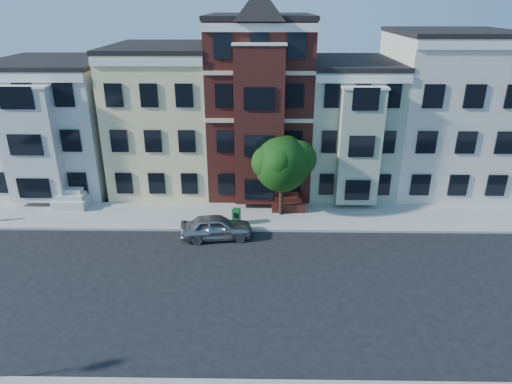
{
  "coord_description": "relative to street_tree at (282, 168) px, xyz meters",
  "views": [
    {
      "loc": [
        0.25,
        -18.9,
        13.09
      ],
      "look_at": [
        -0.09,
        2.32,
        4.2
      ],
      "focal_mm": 32.0,
      "sensor_mm": 36.0,
      "label": 1
    }
  ],
  "objects": [
    {
      "name": "ground",
      "position": [
        -1.45,
        -8.28,
        -3.36
      ],
      "size": [
        120.0,
        120.0,
        0.0
      ],
      "primitive_type": "plane",
      "color": "black"
    },
    {
      "name": "far_sidewalk",
      "position": [
        -1.45,
        -0.28,
        -3.29
      ],
      "size": [
        60.0,
        4.0,
        0.15
      ],
      "primitive_type": "cube",
      "color": "#9E9B93",
      "rests_on": "ground"
    },
    {
      "name": "house_white",
      "position": [
        -16.45,
        6.22,
        1.14
      ],
      "size": [
        8.0,
        9.0,
        9.0
      ],
      "primitive_type": "cube",
      "color": "beige",
      "rests_on": "ground"
    },
    {
      "name": "house_yellow",
      "position": [
        -8.45,
        6.22,
        1.64
      ],
      "size": [
        7.0,
        9.0,
        10.0
      ],
      "primitive_type": "cube",
      "color": "beige",
      "rests_on": "ground"
    },
    {
      "name": "house_brown",
      "position": [
        -1.45,
        6.22,
        2.64
      ],
      "size": [
        7.0,
        9.0,
        12.0
      ],
      "primitive_type": "cube",
      "color": "#3A1511",
      "rests_on": "ground"
    },
    {
      "name": "house_green",
      "position": [
        5.05,
        6.22,
        1.14
      ],
      "size": [
        6.0,
        9.0,
        9.0
      ],
      "primitive_type": "cube",
      "color": "#96A58C",
      "rests_on": "ground"
    },
    {
      "name": "house_cream",
      "position": [
        12.05,
        6.22,
        2.14
      ],
      "size": [
        8.0,
        9.0,
        11.0
      ],
      "primitive_type": "cube",
      "color": "beige",
      "rests_on": "ground"
    },
    {
      "name": "street_tree",
      "position": [
        0.0,
        0.0,
        0.0
      ],
      "size": [
        6.82,
        6.82,
        6.42
      ],
      "primitive_type": null,
      "rotation": [
        0.0,
        0.0,
        0.28
      ],
      "color": "#164510",
      "rests_on": "far_sidewalk"
    },
    {
      "name": "parked_car",
      "position": [
        -3.95,
        -3.08,
        -2.64
      ],
      "size": [
        4.41,
        2.21,
        1.44
      ],
      "primitive_type": "imported",
      "rotation": [
        0.0,
        0.0,
        1.7
      ],
      "color": "#999AA0",
      "rests_on": "ground"
    },
    {
      "name": "newspaper_box",
      "position": [
        -2.85,
        -1.48,
        -2.7
      ],
      "size": [
        0.55,
        0.51,
        1.02
      ],
      "primitive_type": "cube",
      "rotation": [
        0.0,
        0.0,
        -0.26
      ],
      "color": "#166329",
      "rests_on": "far_sidewalk"
    }
  ]
}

